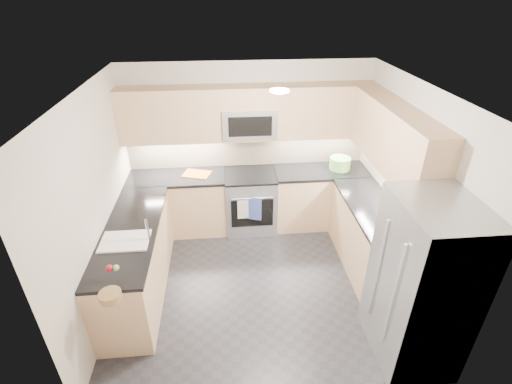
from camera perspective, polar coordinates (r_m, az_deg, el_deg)
name	(u,v)px	position (r m, az deg, el deg)	size (l,w,h in m)	color
floor	(258,281)	(5.01, 0.38, -13.53)	(3.60, 3.20, 0.00)	#27272C
ceiling	(259,90)	(3.77, 0.51, 15.41)	(3.60, 3.20, 0.02)	beige
wall_back	(248,146)	(5.68, -1.18, 7.10)	(3.60, 0.02, 2.50)	beige
wall_front	(279,305)	(3.00, 3.63, -16.90)	(3.60, 0.02, 2.50)	beige
wall_left	(98,207)	(4.47, -23.20, -2.16)	(0.02, 3.20, 2.50)	beige
wall_right	(409,192)	(4.76, 22.54, -0.03)	(0.02, 3.20, 2.50)	beige
base_cab_back_left	(180,204)	(5.81, -11.67, -1.89)	(1.42, 0.60, 0.90)	#D7AE81
base_cab_back_right	(319,198)	(5.94, 9.65, -0.88)	(1.42, 0.60, 0.90)	#D7AE81
base_cab_right	(370,240)	(5.17, 17.16, -7.09)	(0.60, 1.70, 0.90)	#D7AE81
base_cab_peninsula	(137,261)	(4.83, -17.89, -10.13)	(0.60, 2.00, 0.90)	#D7AE81
countertop_back_left	(176,177)	(5.58, -12.15, 2.23)	(1.42, 0.63, 0.04)	black
countertop_back_right	(321,171)	(5.72, 10.04, 3.18)	(1.42, 0.63, 0.04)	black
countertop_right	(376,210)	(4.91, 17.96, -2.68)	(0.63, 1.70, 0.04)	black
countertop_peninsula	(130,230)	(4.56, -18.79, -5.56)	(0.63, 2.00, 0.04)	black
upper_cab_back	(249,113)	(5.32, -1.10, 12.11)	(3.60, 0.35, 0.75)	#D7AE81
upper_cab_right	(395,139)	(4.67, 20.54, 7.68)	(0.35, 1.95, 0.75)	#D7AE81
backsplash_back	(248,149)	(5.70, -1.17, 6.57)	(3.60, 0.01, 0.51)	tan
backsplash_right	(393,179)	(5.13, 20.27, 1.91)	(0.01, 2.30, 0.51)	tan
gas_range	(250,202)	(5.75, -0.86, -1.49)	(0.76, 0.65, 0.91)	#919398
range_cooktop	(250,175)	(5.53, -0.89, 2.60)	(0.76, 0.65, 0.03)	black
oven_door_glass	(252,213)	(5.47, -0.58, -3.31)	(0.62, 0.02, 0.45)	black
oven_handle	(252,198)	(5.31, -0.58, -0.98)	(0.02, 0.02, 0.60)	#B2B5BA
microwave	(249,122)	(5.33, -1.07, 10.75)	(0.76, 0.40, 0.40)	#999CA1
microwave_door	(250,127)	(5.14, -0.89, 10.01)	(0.60, 0.01, 0.28)	black
refrigerator	(421,285)	(3.98, 24.06, -12.89)	(0.70, 0.90, 1.80)	gray
fridge_handle_left	(393,297)	(3.68, 20.27, -14.97)	(0.02, 0.02, 1.20)	#B2B5BA
fridge_handle_right	(377,270)	(3.92, 18.19, -11.39)	(0.02, 0.02, 1.20)	#B2B5BA
sink_basin	(126,246)	(4.38, -19.34, -7.86)	(0.52, 0.38, 0.16)	white
faucet	(148,230)	(4.21, -16.35, -5.64)	(0.03, 0.03, 0.28)	silver
utensil_bowl	(340,163)	(5.77, 12.80, 4.33)	(0.32, 0.32, 0.18)	#61A145
cutting_board	(197,174)	(5.56, -9.08, 2.76)	(0.39, 0.27, 0.01)	#C05712
fruit_basket	(110,296)	(3.68, -21.51, -14.65)	(0.20, 0.20, 0.07)	olive
fruit_apple	(110,268)	(3.85, -21.61, -10.84)	(0.07, 0.07, 0.07)	maroon
fruit_pear	(116,268)	(3.84, -20.75, -10.85)	(0.06, 0.06, 0.06)	#6CBF51
dish_towel_check	(243,210)	(5.38, -2.02, -2.72)	(0.16, 0.01, 0.30)	silver
dish_towel_blue	(255,209)	(5.39, -0.18, -2.63)	(0.19, 0.02, 0.37)	#384C9C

